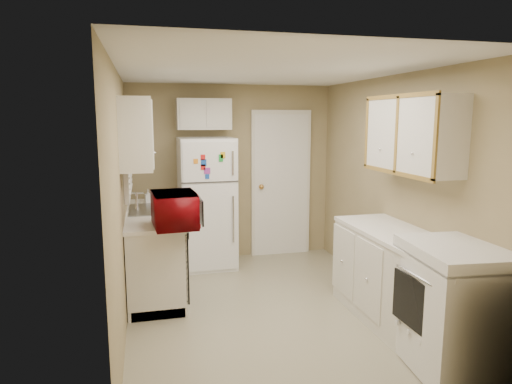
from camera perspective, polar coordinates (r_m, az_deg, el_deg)
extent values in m
plane|color=#B4AE90|center=(4.86, 1.45, -14.45)|extent=(3.80, 3.80, 0.00)
plane|color=white|center=(4.47, 1.59, 14.97)|extent=(3.80, 3.80, 0.00)
plane|color=#9D8C65|center=(4.36, -16.52, -1.10)|extent=(3.80, 3.80, 0.00)
plane|color=#9D8C65|center=(5.06, 16.99, 0.28)|extent=(3.80, 3.80, 0.00)
plane|color=#9D8C65|center=(6.35, -3.02, 2.43)|extent=(2.80, 2.80, 0.00)
plane|color=#9D8C65|center=(2.77, 12.03, -6.80)|extent=(2.80, 2.80, 0.00)
cube|color=silver|center=(5.41, -12.53, -7.12)|extent=(0.60, 1.80, 0.90)
cube|color=black|center=(4.83, -8.89, -8.50)|extent=(0.03, 0.58, 0.72)
cube|color=gray|center=(5.45, -12.72, -2.55)|extent=(0.54, 0.74, 0.16)
imported|color=maroon|center=(4.52, -10.10, -2.44)|extent=(0.63, 0.38, 0.40)
imported|color=white|center=(5.88, -13.36, -0.33)|extent=(0.09, 0.09, 0.16)
cube|color=silver|center=(5.36, -15.80, 5.12)|extent=(0.10, 0.98, 1.08)
cube|color=silver|center=(4.51, -14.83, 6.99)|extent=(0.30, 0.45, 0.70)
cube|color=white|center=(6.01, -6.17, -1.36)|extent=(0.71, 0.69, 1.70)
cube|color=silver|center=(6.09, -6.57, 9.64)|extent=(0.70, 0.30, 0.40)
cube|color=white|center=(6.50, 3.13, 0.99)|extent=(0.86, 0.06, 2.08)
cube|color=silver|center=(4.43, 18.48, -11.09)|extent=(0.60, 2.00, 0.90)
cube|color=white|center=(3.96, 23.58, -13.06)|extent=(0.75, 0.89, 1.01)
cube|color=silver|center=(4.50, 18.95, 6.79)|extent=(0.30, 1.20, 0.70)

